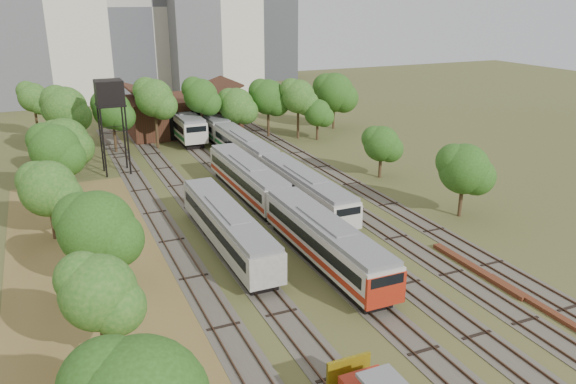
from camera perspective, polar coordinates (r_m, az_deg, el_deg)
name	(u,v)px	position (r m, az deg, el deg)	size (l,w,h in m)	color
ground	(410,311)	(39.09, 12.32, -11.72)	(240.00, 240.00, 0.00)	#475123
dry_grass_patch	(115,311)	(39.92, -17.14, -11.45)	(14.00, 60.00, 0.04)	brown
tracks	(263,197)	(58.76, -2.52, -0.48)	(24.60, 80.00, 0.19)	#4C473D
railcar_red_set	(281,205)	(50.89, -0.74, -1.35)	(2.97, 34.58, 3.67)	black
railcar_green_set	(245,149)	(70.72, -4.39, 4.43)	(2.83, 52.08, 3.50)	black
railcar_rear	(182,124)	(84.63, -10.70, 6.82)	(3.30, 16.08, 4.09)	black
old_grey_coach	(228,227)	(46.46, -6.16, -3.56)	(2.84, 18.00, 3.51)	black
water_tower	(110,95)	(67.90, -17.68, 9.35)	(3.17, 3.17, 10.95)	black
rail_pile_near	(476,269)	(45.48, 18.60, -7.47)	(0.64, 9.66, 0.32)	brown
rail_pile_far	(536,304)	(42.25, 23.89, -10.34)	(0.55, 8.73, 0.28)	brown
maintenance_shed	(182,113)	(88.45, -10.71, 7.85)	(16.45, 11.55, 7.58)	#392314
tree_band_left	(68,176)	(52.26, -21.49, 1.48)	(7.98, 75.56, 8.28)	#382616
tree_band_far	(223,100)	(80.76, -6.57, 9.29)	(45.15, 9.16, 9.53)	#382616
tree_band_right	(391,143)	(64.26, 10.43, 4.93)	(5.63, 37.06, 7.08)	#382616
tower_centre	(144,6)	(128.62, -14.47, 17.81)	(20.00, 18.00, 36.00)	#ADA99D
tower_far_right	(267,22)	(147.25, -2.20, 16.91)	(12.00, 12.00, 28.00)	#3E4145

